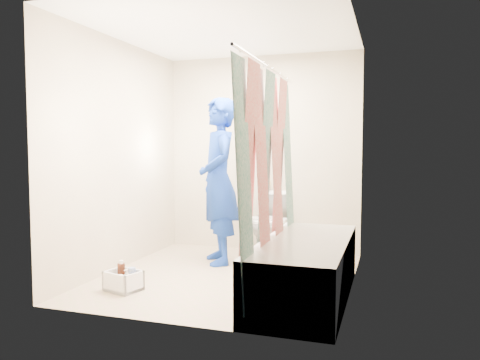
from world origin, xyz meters
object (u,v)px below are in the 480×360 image
(bathtub, at_px, (305,267))
(cleaning_caddy, at_px, (124,282))
(toilet, at_px, (270,224))
(plumber, at_px, (219,181))

(bathtub, bearing_deg, cleaning_caddy, -169.65)
(toilet, xyz_separation_m, cleaning_caddy, (-0.90, -1.76, -0.29))
(plumber, bearing_deg, cleaning_caddy, -52.09)
(toilet, xyz_separation_m, plumber, (-0.45, -0.54, 0.54))
(bathtub, height_order, toilet, toilet)
(bathtub, relative_size, toilet, 2.33)
(toilet, bearing_deg, bathtub, -64.97)
(toilet, distance_m, cleaning_caddy, 2.00)
(bathtub, distance_m, plumber, 1.60)
(cleaning_caddy, bearing_deg, bathtub, 26.45)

